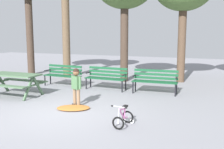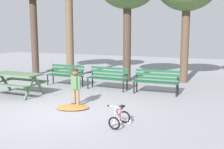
{
  "view_description": "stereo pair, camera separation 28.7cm",
  "coord_description": "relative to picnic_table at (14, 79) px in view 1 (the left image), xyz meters",
  "views": [
    {
      "loc": [
        3.97,
        -6.03,
        2.16
      ],
      "look_at": [
        0.81,
        1.84,
        0.85
      ],
      "focal_mm": 43.35,
      "sensor_mm": 36.0,
      "label": 1
    },
    {
      "loc": [
        4.23,
        -5.91,
        2.16
      ],
      "look_at": [
        0.81,
        1.84,
        0.85
      ],
      "focal_mm": 43.35,
      "sensor_mm": 36.0,
      "label": 2
    }
  ],
  "objects": [
    {
      "name": "kids_bicycle",
      "position": [
        4.52,
        -1.53,
        -0.39
      ],
      "size": [
        0.41,
        0.59,
        0.54
      ],
      "color": "black",
      "rests_on": "ground"
    },
    {
      "name": "picnic_table",
      "position": [
        0.0,
        0.0,
        0.0
      ],
      "size": [
        1.8,
        1.34,
        0.79
      ],
      "color": "#4C6B4C",
      "rests_on": "ground"
    },
    {
      "name": "park_bench_left",
      "position": [
        2.53,
        2.15,
        -0.08
      ],
      "size": [
        1.62,
        0.51,
        0.85
      ],
      "color": "#144728",
      "rests_on": "ground"
    },
    {
      "name": "child_standing",
      "position": [
        2.65,
        -0.39,
        0.08
      ],
      "size": [
        0.4,
        0.25,
        1.13
      ],
      "color": "#7F664C",
      "rests_on": "ground"
    },
    {
      "name": "ground",
      "position": [
        2.57,
        -1.23,
        -0.59
      ],
      "size": [
        36.0,
        36.0,
        0.0
      ],
      "primitive_type": "plane",
      "color": "gray"
    },
    {
      "name": "leaf_pile",
      "position": [
        2.71,
        -0.71,
        -0.56
      ],
      "size": [
        1.13,
        0.98,
        0.07
      ],
      "primitive_type": "ellipsoid",
      "rotation": [
        0.0,
        0.0,
        0.39
      ],
      "color": "#B26B2D",
      "rests_on": "ground"
    },
    {
      "name": "park_bench_right",
      "position": [
        4.43,
        2.16,
        -0.08
      ],
      "size": [
        1.62,
        0.53,
        0.85
      ],
      "color": "#144728",
      "rests_on": "ground"
    },
    {
      "name": "park_bench_far_left",
      "position": [
        0.64,
        2.12,
        -0.08
      ],
      "size": [
        1.62,
        0.55,
        0.85
      ],
      "color": "#144728",
      "rests_on": "ground"
    }
  ]
}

